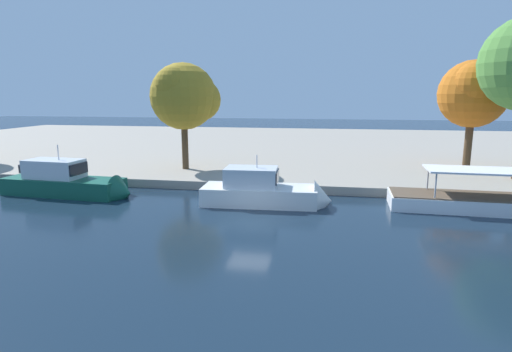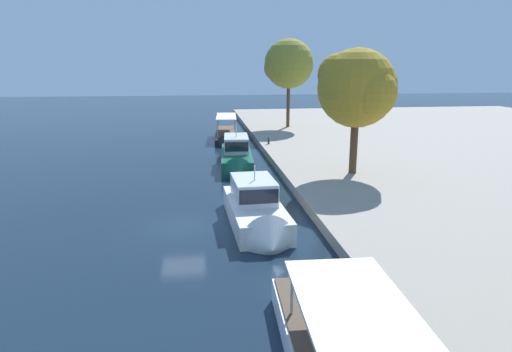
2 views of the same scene
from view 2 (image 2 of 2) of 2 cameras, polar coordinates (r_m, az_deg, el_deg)
name	(u,v)px [view 2 (image 2 of 2)]	position (r m, az deg, el deg)	size (l,w,h in m)	color
ground_plane	(182,227)	(25.97, -9.53, -6.50)	(220.00, 220.00, 0.00)	#142333
tour_boat_0	(227,137)	(54.92, -3.84, 5.05)	(13.36, 3.44, 3.85)	black
motor_yacht_1	(237,159)	(40.02, -2.53, 2.21)	(10.36, 3.29, 4.71)	#14513D
motor_yacht_2	(257,215)	(25.42, 0.12, -5.05)	(8.99, 3.30, 4.46)	silver
mooring_bollard_0	(269,140)	(47.86, 1.64, 4.65)	(0.24, 0.24, 0.76)	#2D2D33
tree_1	(357,88)	(34.83, 12.99, 11.06)	(6.29, 6.01, 9.66)	#4C3823
tree_3	(289,65)	(60.83, 4.28, 14.14)	(6.57, 6.57, 11.74)	#4C3823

